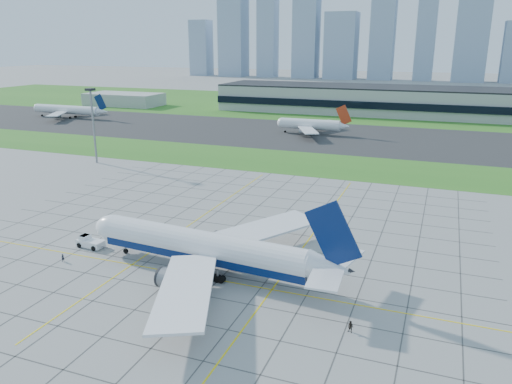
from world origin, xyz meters
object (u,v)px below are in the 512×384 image
airliner (206,248)px  crew_near (63,258)px  pushback_tug (90,242)px  distant_jet_0 (68,110)px  light_mast (93,116)px  distant_jet_1 (312,124)px  crew_far (351,327)px

airliner → crew_near: 28.38m
crew_near → airliner: bearing=-50.3°
pushback_tug → distant_jet_0: (-131.85, 147.45, 3.45)m
crew_near → pushback_tug: bearing=26.7°
distant_jet_0 → pushback_tug: bearing=-48.2°
distant_jet_0 → airliner: bearing=-43.1°
light_mast → airliner: light_mast is taller
pushback_tug → distant_jet_1: distant_jet_1 is taller
pushback_tug → crew_near: size_ratio=5.48×
light_mast → crew_far: bearing=-36.2°
light_mast → crew_far: size_ratio=14.01×
airliner → crew_far: (28.54, -10.94, -3.70)m
airliner → distant_jet_0: bearing=141.5°
light_mast → crew_near: (46.84, -70.41, -15.41)m
airliner → pushback_tug: (-27.38, 1.70, -3.57)m
light_mast → crew_far: light_mast is taller
crew_far → distant_jet_0: size_ratio=0.04×
crew_far → distant_jet_1: (-47.10, 157.30, 3.57)m
distant_jet_1 → airliner: bearing=-82.8°
light_mast → pushback_tug: light_mast is taller
crew_far → crew_near: bearing=-168.6°
airliner → distant_jet_1: size_ratio=1.27×
crew_near → distant_jet_1: bearing=24.0°
crew_far → airliner: bearing=175.5°
pushback_tug → crew_far: pushback_tug is taller
distant_jet_0 → crew_far: bearing=-40.5°
airliner → crew_near: (-27.46, -6.04, -3.84)m
crew_far → distant_jet_1: distant_jet_1 is taller
pushback_tug → crew_near: (-0.09, -7.74, -0.27)m
airliner → light_mast: bearing=143.7°
pushback_tug → crew_near: bearing=-86.0°
crew_near → distant_jet_0: bearing=67.7°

